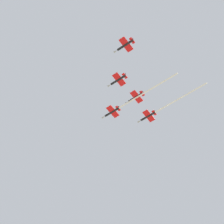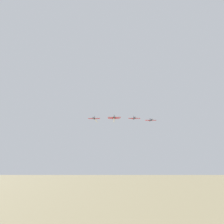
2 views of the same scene
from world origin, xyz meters
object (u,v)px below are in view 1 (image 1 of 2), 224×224
object	(u,v)px
jet_lead	(130,101)
jet_starboard_outer	(125,45)
jet_port_inner	(118,80)
jet_port_outer	(135,97)
jet_starboard_inner	(163,108)

from	to	relation	value
jet_lead	jet_starboard_outer	size ratio (longest dim) A/B	4.09
jet_port_inner	jet_port_outer	bearing A→B (deg)	-5.71
jet_starboard_inner	jet_starboard_outer	size ratio (longest dim) A/B	3.68
jet_port_inner	jet_starboard_inner	bearing A→B (deg)	-19.86
jet_starboard_inner	jet_starboard_outer	bearing A→B (deg)	-174.71
jet_port_outer	jet_port_inner	bearing A→B (deg)	174.29
jet_lead	jet_starboard_outer	bearing A→B (deg)	-150.42
jet_port_inner	jet_port_outer	world-z (taller)	jet_port_outer
jet_lead	jet_starboard_inner	distance (m)	18.30
jet_lead	jet_port_outer	size ratio (longest dim) A/B	4.09
jet_starboard_inner	jet_port_outer	bearing A→B (deg)	148.11
jet_starboard_outer	jet_port_inner	bearing A→B (deg)	45.00
jet_starboard_inner	jet_starboard_outer	distance (m)	41.83
jet_port_inner	jet_port_outer	size ratio (longest dim) A/B	1.00
jet_port_inner	jet_port_outer	xyz separation A→B (m)	(-13.52, 3.47, 0.07)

